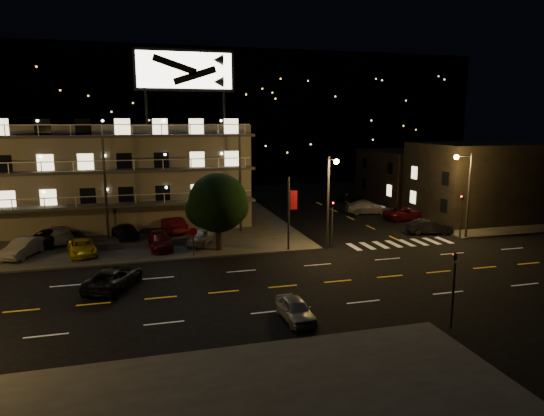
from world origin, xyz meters
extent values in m
plane|color=black|center=(0.00, 0.00, 0.00)|extent=(140.00, 140.00, 0.00)
cube|color=#363634|center=(-14.00, 20.00, 0.07)|extent=(44.00, 24.00, 0.15)
cube|color=#363634|center=(30.00, 20.00, 0.07)|extent=(16.00, 24.00, 0.15)
cube|color=gray|center=(-10.00, 24.00, 5.00)|extent=(28.00, 12.00, 10.00)
cube|color=gray|center=(-10.00, 24.00, 10.25)|extent=(28.00, 12.00, 0.50)
cube|color=#363634|center=(-10.00, 17.10, 3.15)|extent=(28.00, 1.80, 0.25)
cube|color=#363634|center=(-10.00, 17.10, 6.35)|extent=(28.00, 1.80, 0.25)
cube|color=#363634|center=(-10.00, 17.10, 9.55)|extent=(28.00, 1.80, 0.25)
cylinder|color=black|center=(-6.00, 22.00, 12.25)|extent=(0.36, 0.36, 3.50)
cylinder|color=black|center=(2.00, 22.00, 12.25)|extent=(0.36, 0.36, 3.50)
cube|color=black|center=(-2.00, 22.00, 16.00)|extent=(10.20, 0.50, 4.20)
cube|color=white|center=(-2.00, 21.70, 16.00)|extent=(9.60, 0.06, 3.60)
cube|color=black|center=(30.00, 16.00, 4.25)|extent=(14.00, 10.00, 8.50)
cube|color=black|center=(30.00, 28.00, 3.50)|extent=(14.00, 12.00, 7.00)
cube|color=black|center=(0.00, 70.00, 12.00)|extent=(120.00, 20.00, 24.00)
cylinder|color=#2D2D30|center=(8.50, 8.30, 4.00)|extent=(0.20, 0.20, 8.00)
cylinder|color=#2D2D30|center=(8.50, 7.50, 7.80)|extent=(0.12, 1.80, 0.12)
sphere|color=#FFAE3F|center=(8.50, 6.70, 7.70)|extent=(0.44, 0.44, 0.44)
cylinder|color=#2D2D30|center=(22.50, 8.30, 4.00)|extent=(0.20, 0.20, 8.00)
cylinder|color=#2D2D30|center=(21.70, 8.30, 7.80)|extent=(1.80, 0.12, 0.12)
sphere|color=#FFAE3F|center=(20.90, 8.30, 7.70)|extent=(0.44, 0.44, 0.44)
cylinder|color=#2D2D30|center=(9.00, 8.50, 1.80)|extent=(0.14, 0.14, 3.60)
imported|color=black|center=(9.00, 8.50, 4.10)|extent=(0.20, 0.16, 1.00)
sphere|color=#FF0C0C|center=(9.00, 8.38, 4.00)|extent=(0.14, 0.14, 0.14)
cylinder|color=#2D2D30|center=(9.00, -8.50, 1.80)|extent=(0.14, 0.14, 3.60)
imported|color=black|center=(9.00, -8.50, 4.10)|extent=(0.20, 0.16, 1.00)
sphere|color=#FF0C0C|center=(9.00, -8.38, 4.00)|extent=(0.14, 0.14, 0.14)
cylinder|color=#2D2D30|center=(22.00, 8.50, 1.80)|extent=(0.14, 0.14, 3.60)
imported|color=black|center=(22.00, 8.50, 4.10)|extent=(0.16, 0.20, 1.00)
sphere|color=#FF0C0C|center=(21.88, 8.50, 4.00)|extent=(0.14, 0.14, 0.14)
cylinder|color=#2D2D30|center=(5.00, 8.40, 3.20)|extent=(0.16, 0.16, 6.40)
cube|color=#A40B1A|center=(5.45, 8.40, 4.40)|extent=(0.60, 0.04, 1.60)
cylinder|color=#2D2D30|center=(-3.00, 8.60, 1.10)|extent=(0.08, 0.08, 2.20)
cylinder|color=#A40B1A|center=(-3.00, 8.55, 2.15)|extent=(0.91, 0.04, 0.91)
cylinder|color=black|center=(-0.71, 9.96, 1.31)|extent=(0.48, 0.48, 2.31)
sphere|color=black|center=(-0.71, 9.96, 4.20)|extent=(5.01, 5.01, 5.01)
sphere|color=black|center=(-1.87, 10.34, 3.62)|extent=(3.08, 3.08, 3.08)
sphere|color=black|center=(0.35, 9.57, 3.81)|extent=(2.89, 2.89, 2.89)
imported|color=#9C9DA2|center=(-16.26, 12.02, 0.89)|extent=(3.08, 4.75, 1.48)
imported|color=yellow|center=(-11.77, 11.34, 0.76)|extent=(2.80, 4.69, 1.22)
imported|color=#530B15|center=(-5.51, 11.66, 0.82)|extent=(2.13, 4.73, 1.35)
imported|color=#9C9DA2|center=(-2.00, 12.21, 0.82)|extent=(3.06, 4.26, 1.35)
imported|color=black|center=(-14.73, 15.71, 0.85)|extent=(4.06, 5.57, 1.41)
imported|color=#9C9DA2|center=(-14.26, 16.32, 0.89)|extent=(3.55, 5.51, 1.49)
imported|color=black|center=(-8.51, 16.22, 0.89)|extent=(2.90, 4.68, 1.49)
imported|color=#530B15|center=(-4.15, 17.47, 0.92)|extent=(2.98, 4.92, 1.53)
imported|color=black|center=(20.22, 10.81, 0.72)|extent=(4.57, 2.48, 1.43)
imported|color=#530B15|center=(21.61, 17.55, 0.71)|extent=(5.31, 2.81, 1.42)
imported|color=#9C9DA2|center=(19.03, 22.06, 0.74)|extent=(5.42, 2.96, 1.49)
imported|color=black|center=(21.07, 31.11, 0.67)|extent=(4.21, 2.95, 1.33)
imported|color=#9C9DA2|center=(1.12, -5.45, 0.62)|extent=(1.67, 3.74, 1.25)
imported|color=black|center=(-8.91, 2.59, 0.72)|extent=(4.24, 5.72, 1.44)
camera|label=1|loc=(-6.88, -29.78, 11.05)|focal=32.00mm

